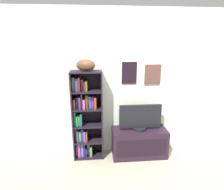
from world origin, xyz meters
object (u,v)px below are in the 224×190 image
at_px(bookshelf, 85,117).
at_px(tv_stand, 139,142).
at_px(television, 140,118).
at_px(football, 86,65).

height_order(bookshelf, tv_stand, bookshelf).
bearing_deg(television, tv_stand, -90.00).
xyz_separation_m(bookshelf, television, (0.90, -0.08, -0.01)).
relative_size(football, tv_stand, 0.33).
relative_size(tv_stand, television, 1.31).
xyz_separation_m(bookshelf, football, (0.04, -0.03, 0.84)).
relative_size(bookshelf, television, 2.11).
bearing_deg(football, bookshelf, 148.04).
distance_m(bookshelf, television, 0.90).
height_order(bookshelf, television, bookshelf).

